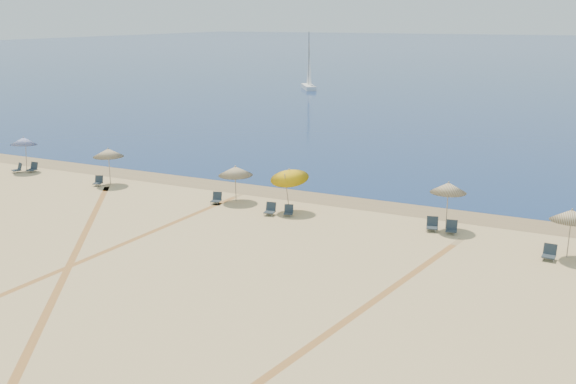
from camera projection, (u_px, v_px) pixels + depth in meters
name	position (u px, v px, depth m)	size (l,w,h in m)	color
ground	(13.00, 381.00, 20.44)	(160.00, 160.00, 0.00)	tan
ocean	(554.00, 51.00, 216.19)	(500.00, 500.00, 0.00)	#0C2151
wet_sand	(315.00, 197.00, 41.32)	(500.00, 500.00, 0.00)	olive
umbrella_0	(24.00, 141.00, 47.66)	(1.91, 1.95, 2.61)	gray
umbrella_1	(108.00, 153.00, 43.90)	(2.08, 2.08, 2.54)	gray
umbrella_2	(235.00, 171.00, 39.92)	(2.13, 2.15, 2.26)	gray
umbrella_3	(289.00, 174.00, 37.78)	(2.26, 2.32, 2.80)	gray
umbrella_4	(448.00, 188.00, 34.54)	(1.93, 1.93, 2.64)	gray
umbrella_5	(572.00, 215.00, 30.43)	(1.96, 1.98, 2.43)	gray
chair_0	(18.00, 168.00, 47.73)	(0.79, 0.84, 0.69)	#1D262E
chair_1	(33.00, 168.00, 47.88)	(0.64, 0.73, 0.71)	#1D262E
chair_2	(98.00, 181.00, 44.07)	(0.72, 0.78, 0.66)	#1D262E
chair_3	(217.00, 199.00, 39.84)	(0.71, 0.78, 0.69)	#1D262E
chair_4	(270.00, 209.00, 37.57)	(0.69, 0.77, 0.70)	#1D262E
chair_5	(289.00, 211.00, 37.40)	(0.69, 0.74, 0.63)	#1D262E
chair_6	(432.00, 225.00, 34.79)	(0.75, 0.82, 0.73)	#1D262E
chair_7	(452.00, 228.00, 34.33)	(0.67, 0.75, 0.69)	#1D262E
chair_8	(549.00, 253.00, 30.63)	(0.63, 0.73, 0.72)	#1D262E
sailboat_2	(309.00, 72.00, 101.88)	(4.49, 5.81, 8.85)	white
tire_tracks	(133.00, 286.00, 27.64)	(49.67, 40.29, 0.00)	tan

